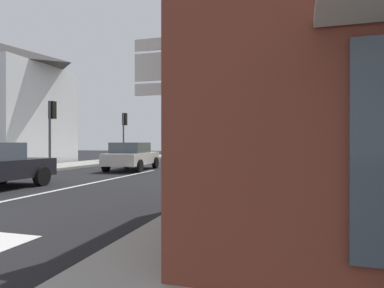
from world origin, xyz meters
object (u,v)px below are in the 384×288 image
Objects in this scene: delivery_truck at (216,140)px; traffic_light_far_right at (257,128)px; sedan_far at (132,156)px; traffic_light_near_left at (52,119)px; route_sign_post at (186,106)px; traffic_light_far_left at (124,126)px; traffic_light_near_right at (245,116)px.

traffic_light_far_right is (2.68, 0.22, 0.76)m from delivery_truck.
sedan_far is 4.48m from traffic_light_near_left.
route_sign_post reaches higher than delivery_truck.
sedan_far is 7.43m from traffic_light_far_left.
delivery_truck is 1.61× the size of route_sign_post.
route_sign_post is 17.45m from traffic_light_far_right.
delivery_truck is at bearing 113.13° from traffic_light_near_right.
route_sign_post is 0.88× the size of traffic_light_far_left.
traffic_light_far_right is at bearing 90.00° from traffic_light_near_right.
traffic_light_near_right is (9.73, -6.67, 0.00)m from traffic_light_far_left.
traffic_light_near_right reaches higher than sedan_far.
sedan_far is at bearing -59.23° from traffic_light_far_left.
traffic_light_far_right is (6.07, 5.98, 1.65)m from sedan_far.
sedan_far is at bearing 175.19° from traffic_light_near_right.
sedan_far is 1.21× the size of traffic_light_near_left.
traffic_light_far_right is (-0.50, 17.43, 0.41)m from route_sign_post.
delivery_truck is 1.43× the size of traffic_light_near_left.
traffic_light_near_right reaches higher than delivery_truck.
traffic_light_near_left is at bearing -90.00° from traffic_light_far_left.
traffic_light_near_left reaches higher than traffic_light_far_right.
traffic_light_near_right is 9.81m from traffic_light_near_left.
traffic_light_far_right reaches higher than delivery_truck.
traffic_light_far_left is at bearing 120.77° from sedan_far.
traffic_light_far_left is at bearing 145.58° from traffic_light_near_right.
route_sign_post is at bearing -88.37° from traffic_light_far_right.
sedan_far is 6.74m from delivery_truck.
traffic_light_far_right is 0.89× the size of traffic_light_near_right.
sedan_far is at bearing 25.24° from traffic_light_near_left.
delivery_truck is at bearing 59.54° from sedan_far.
delivery_truck is 6.90m from traffic_light_near_right.
traffic_light_near_left is (-9.73, -1.22, -0.05)m from traffic_light_near_right.
traffic_light_far_right is 9.74m from traffic_light_far_left.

